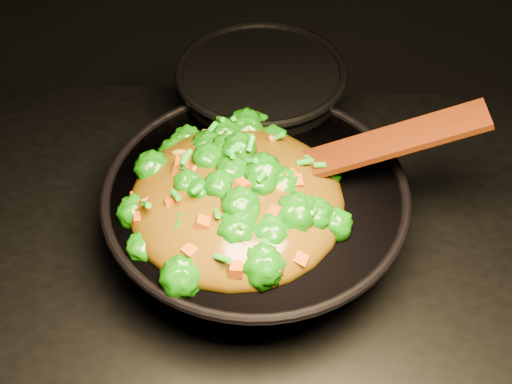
# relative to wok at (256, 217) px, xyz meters

# --- Properties ---
(wok) EXTENTS (0.52, 0.52, 0.11)m
(wok) POSITION_rel_wok_xyz_m (0.00, 0.00, 0.00)
(wok) COLOR black
(wok) RESTS_ON stovetop
(stir_fry) EXTENTS (0.32, 0.32, 0.10)m
(stir_fry) POSITION_rel_wok_xyz_m (-0.02, -0.03, 0.10)
(stir_fry) COLOR #136507
(stir_fry) RESTS_ON wok
(spatula) EXTENTS (0.31, 0.07, 0.13)m
(spatula) POSITION_rel_wok_xyz_m (0.13, 0.02, 0.11)
(spatula) COLOR #3D1C07
(spatula) RESTS_ON wok
(back_pot) EXTENTS (0.27, 0.27, 0.14)m
(back_pot) POSITION_rel_wok_xyz_m (-0.00, 0.22, 0.02)
(back_pot) COLOR black
(back_pot) RESTS_ON stovetop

